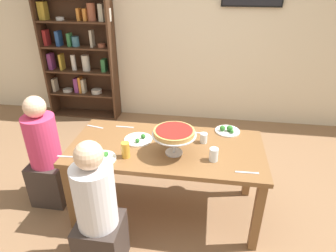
% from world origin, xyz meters
% --- Properties ---
extents(ground_plane, '(12.00, 12.00, 0.00)m').
position_xyz_m(ground_plane, '(0.00, 0.00, 0.00)').
color(ground_plane, '#846042').
extents(rear_partition, '(8.00, 0.12, 2.80)m').
position_xyz_m(rear_partition, '(0.00, 2.20, 1.40)').
color(rear_partition, beige).
rests_on(rear_partition, ground_plane).
extents(dining_table, '(1.72, 0.82, 0.74)m').
position_xyz_m(dining_table, '(0.00, 0.00, 0.65)').
color(dining_table, brown).
rests_on(dining_table, ground_plane).
extents(bookshelf, '(1.11, 0.30, 2.21)m').
position_xyz_m(bookshelf, '(-1.66, 2.01, 1.17)').
color(bookshelf, '#422819').
rests_on(bookshelf, ground_plane).
extents(diner_near_left, '(0.34, 0.34, 1.15)m').
position_xyz_m(diner_near_left, '(-0.41, -0.68, 0.49)').
color(diner_near_left, '#382D28').
rests_on(diner_near_left, ground_plane).
extents(diner_head_west, '(0.34, 0.34, 1.15)m').
position_xyz_m(diner_head_west, '(-1.19, -0.01, 0.49)').
color(diner_head_west, '#382D28').
rests_on(diner_head_west, ground_plane).
extents(deep_dish_pizza_stand, '(0.37, 0.37, 0.23)m').
position_xyz_m(deep_dish_pizza_stand, '(0.08, -0.10, 0.93)').
color(deep_dish_pizza_stand, silver).
rests_on(deep_dish_pizza_stand, dining_table).
extents(salad_plate_near_diner, '(0.25, 0.25, 0.07)m').
position_xyz_m(salad_plate_near_diner, '(-0.50, -0.29, 0.76)').
color(salad_plate_near_diner, white).
rests_on(salad_plate_near_diner, dining_table).
extents(salad_plate_far_diner, '(0.24, 0.24, 0.07)m').
position_xyz_m(salad_plate_far_diner, '(0.54, 0.34, 0.76)').
color(salad_plate_far_diner, white).
rests_on(salad_plate_far_diner, dining_table).
extents(salad_plate_spare, '(0.26, 0.26, 0.06)m').
position_xyz_m(salad_plate_spare, '(-0.27, 0.06, 0.75)').
color(salad_plate_spare, white).
rests_on(salad_plate_spare, dining_table).
extents(beer_glass_amber_tall, '(0.07, 0.07, 0.14)m').
position_xyz_m(beer_glass_amber_tall, '(-0.31, -0.22, 0.81)').
color(beer_glass_amber_tall, gold).
rests_on(beer_glass_amber_tall, dining_table).
extents(water_glass_clear_near, '(0.07, 0.07, 0.11)m').
position_xyz_m(water_glass_clear_near, '(0.42, -0.16, 0.80)').
color(water_glass_clear_near, white).
rests_on(water_glass_clear_near, dining_table).
extents(water_glass_clear_far, '(0.07, 0.07, 0.09)m').
position_xyz_m(water_glass_clear_far, '(0.32, 0.11, 0.79)').
color(water_glass_clear_far, white).
rests_on(water_glass_clear_far, dining_table).
extents(cutlery_fork_near, '(0.18, 0.02, 0.00)m').
position_xyz_m(cutlery_fork_near, '(0.68, -0.29, 0.74)').
color(cutlery_fork_near, silver).
rests_on(cutlery_fork_near, dining_table).
extents(cutlery_knife_near, '(0.18, 0.02, 0.00)m').
position_xyz_m(cutlery_knife_near, '(-0.46, 0.29, 0.74)').
color(cutlery_knife_near, silver).
rests_on(cutlery_knife_near, dining_table).
extents(cutlery_fork_far, '(0.18, 0.02, 0.00)m').
position_xyz_m(cutlery_fork_far, '(0.24, 0.28, 0.74)').
color(cutlery_fork_far, silver).
rests_on(cutlery_fork_far, dining_table).
extents(cutlery_knife_far, '(0.18, 0.03, 0.00)m').
position_xyz_m(cutlery_knife_far, '(-0.79, -0.29, 0.74)').
color(cutlery_knife_far, silver).
rests_on(cutlery_knife_far, dining_table).
extents(cutlery_spare_fork, '(0.18, 0.05, 0.00)m').
position_xyz_m(cutlery_spare_fork, '(-0.76, 0.25, 0.74)').
color(cutlery_spare_fork, silver).
rests_on(cutlery_spare_fork, dining_table).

